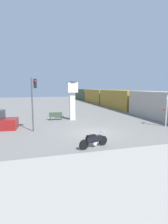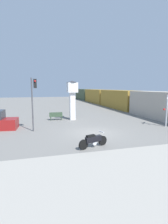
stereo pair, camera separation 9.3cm
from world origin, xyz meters
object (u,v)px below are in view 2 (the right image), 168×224
object	(u,v)px
freight_train	(106,97)
traffic_light	(34,95)
motorcycle	(93,140)
bench	(56,116)
railroad_crossing_signal	(167,109)
clock_tower	(72,94)

from	to	relation	value
freight_train	traffic_light	world-z (taller)	traffic_light
freight_train	traffic_light	xyz separation A→B (m)	(-15.46, -20.48, 1.55)
motorcycle	traffic_light	size ratio (longest dim) A/B	0.45
freight_train	bench	distance (m)	20.21
motorcycle	traffic_light	xyz separation A→B (m)	(-3.71, 5.56, 2.78)
railroad_crossing_signal	bench	distance (m)	12.33
traffic_light	railroad_crossing_signal	bearing A→B (deg)	-7.42
motorcycle	clock_tower	bearing A→B (deg)	67.50
traffic_light	bench	xyz separation A→B (m)	(2.49, 5.03, -2.76)
traffic_light	bench	size ratio (longest dim) A/B	2.98
clock_tower	freight_train	distance (m)	19.27
railroad_crossing_signal	bench	size ratio (longest dim) A/B	2.02
motorcycle	freight_train	xyz separation A→B (m)	(11.75, 26.04, 1.23)
motorcycle	bench	xyz separation A→B (m)	(-1.22, 10.59, 0.02)
freight_train	motorcycle	bearing A→B (deg)	-114.29
traffic_light	bench	world-z (taller)	traffic_light
motorcycle	freight_train	world-z (taller)	freight_train
clock_tower	freight_train	xyz separation A→B (m)	(10.99, 15.77, -1.44)
freight_train	railroad_crossing_signal	world-z (taller)	freight_train
traffic_light	freight_train	bearing A→B (deg)	52.95
freight_train	traffic_light	distance (m)	25.70
railroad_crossing_signal	bench	xyz separation A→B (m)	(-10.27, 6.69, -1.28)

